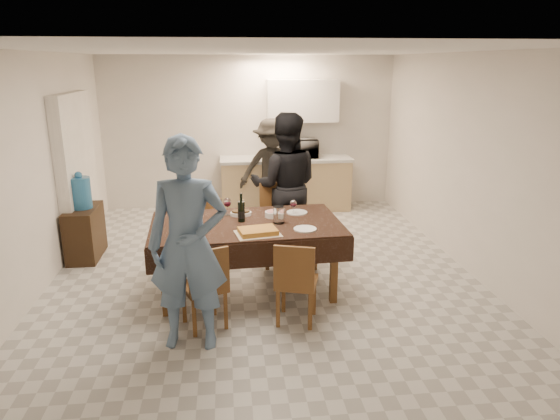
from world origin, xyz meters
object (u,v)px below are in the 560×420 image
at_px(water_pitcher, 279,215).
at_px(savoury_tart, 258,231).
at_px(microwave, 301,148).
at_px(wine_bottle, 241,208).
at_px(person_far, 285,186).
at_px(water_jug, 80,193).
at_px(person_near, 188,245).
at_px(dining_table, 246,226).
at_px(person_kitchen, 272,169).
at_px(console, 85,233).

distance_m(water_pitcher, savoury_tart, 0.42).
distance_m(water_pitcher, microwave, 3.32).
relative_size(wine_bottle, microwave, 0.57).
distance_m(water_pitcher, person_far, 1.12).
height_order(water_jug, water_pitcher, water_jug).
bearing_deg(person_near, water_pitcher, 53.69).
distance_m(dining_table, person_near, 1.20).
bearing_deg(dining_table, water_jug, 145.92).
distance_m(water_pitcher, person_kitchen, 2.79).
xyz_separation_m(person_far, person_kitchen, (-0.01, 1.68, -0.13)).
bearing_deg(dining_table, person_near, -121.00).
bearing_deg(person_near, water_jug, 129.29).
bearing_deg(person_far, microwave, -97.27).
bearing_deg(microwave, water_pitcher, 77.31).
distance_m(water_jug, microwave, 3.70).
distance_m(savoury_tart, person_near, 0.94).
relative_size(water_pitcher, microwave, 0.33).
relative_size(water_pitcher, savoury_tart, 0.42).
height_order(dining_table, person_kitchen, person_kitchen).
height_order(console, wine_bottle, wine_bottle).
height_order(water_jug, wine_bottle, wine_bottle).
bearing_deg(dining_table, person_far, 59.00).
bearing_deg(water_pitcher, savoury_tart, -127.15).
height_order(wine_bottle, person_near, person_near).
height_order(water_jug, person_far, person_far).
height_order(wine_bottle, person_far, person_far).
xyz_separation_m(person_near, person_far, (1.10, 2.10, -0.01)).
bearing_deg(person_near, dining_table, 68.03).
relative_size(savoury_tart, person_near, 0.23).
distance_m(microwave, person_kitchen, 0.75).
height_order(console, person_near, person_near).
height_order(dining_table, water_jug, water_jug).
bearing_deg(console, microwave, 31.92).
distance_m(water_jug, person_near, 2.73).
bearing_deg(savoury_tart, person_far, 72.53).
height_order(microwave, person_far, person_far).
relative_size(wine_bottle, water_pitcher, 1.73).
bearing_deg(dining_table, savoury_tart, -78.61).
relative_size(console, person_far, 0.39).
height_order(wine_bottle, savoury_tart, wine_bottle).
xyz_separation_m(savoury_tart, microwave, (0.98, 3.56, 0.24)).
bearing_deg(water_jug, water_pitcher, -27.87).
bearing_deg(water_pitcher, person_near, -131.99).
bearing_deg(person_near, person_far, 68.03).
bearing_deg(savoury_tart, console, 143.41).
relative_size(dining_table, person_near, 1.11).
bearing_deg(dining_table, wine_bottle, 131.64).
xyz_separation_m(water_pitcher, person_far, (0.20, 1.10, 0.05)).
height_order(dining_table, person_far, person_far).
bearing_deg(microwave, person_near, 68.96).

